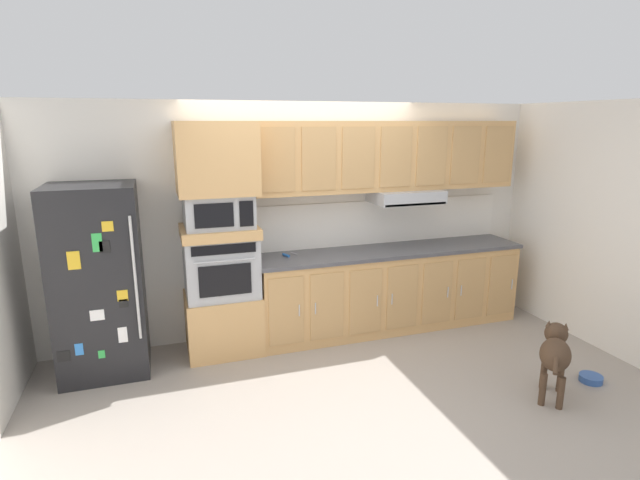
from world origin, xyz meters
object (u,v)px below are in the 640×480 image
(built_in_oven, at_px, (221,266))
(dog, at_px, (555,352))
(refrigerator, at_px, (99,281))
(screwdriver, at_px, (287,255))
(dog_food_bowl, at_px, (591,378))
(microwave, at_px, (218,210))

(built_in_oven, relative_size, dog, 1.15)
(refrigerator, relative_size, screwdriver, 11.00)
(screwdriver, bearing_deg, dog, -44.39)
(dog, xyz_separation_m, dog_food_bowl, (0.50, 0.05, -0.36))
(refrigerator, bearing_deg, dog_food_bowl, -21.46)
(dog, bearing_deg, screwdriver, 89.05)
(dog, bearing_deg, microwave, 98.88)
(microwave, height_order, dog, microwave)
(built_in_oven, height_order, microwave, microwave)
(refrigerator, xyz_separation_m, microwave, (1.11, 0.07, 0.58))
(refrigerator, distance_m, dog_food_bowl, 4.56)
(refrigerator, bearing_deg, dog, -24.77)
(microwave, relative_size, screwdriver, 4.03)
(built_in_oven, relative_size, dog_food_bowl, 3.50)
(refrigerator, xyz_separation_m, dog_food_bowl, (4.17, -1.64, -0.85))
(microwave, relative_size, dog_food_bowl, 3.22)
(built_in_oven, distance_m, microwave, 0.56)
(refrigerator, xyz_separation_m, screwdriver, (1.80, 0.13, 0.05))
(built_in_oven, relative_size, screwdriver, 4.38)
(dog_food_bowl, bearing_deg, screwdriver, 143.19)
(refrigerator, height_order, built_in_oven, refrigerator)
(microwave, height_order, dog_food_bowl, microwave)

